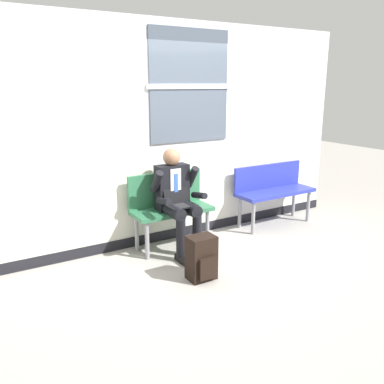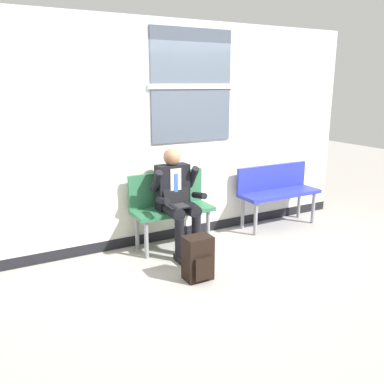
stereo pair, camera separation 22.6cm
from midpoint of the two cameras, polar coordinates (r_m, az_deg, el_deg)
name	(u,v)px [view 1 (the left image)]	position (r m, az deg, el deg)	size (l,w,h in m)	color
ground_plane	(207,250)	(5.14, 0.79, -8.07)	(18.00, 18.00, 0.00)	#9E9991
station_wall	(181,134)	(5.32, -2.80, 8.10)	(5.13, 0.17, 2.76)	silver
bench_with_person	(169,204)	(5.10, -4.43, -1.68)	(1.00, 0.42, 0.94)	#2D6B47
bench_empty	(273,188)	(6.02, 10.13, 0.56)	(1.21, 0.42, 0.87)	#28339E
person_seated	(177,198)	(4.89, -3.39, -0.86)	(0.57, 0.70, 1.26)	black
backpack	(202,258)	(4.34, -0.15, -9.25)	(0.29, 0.25, 0.48)	black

